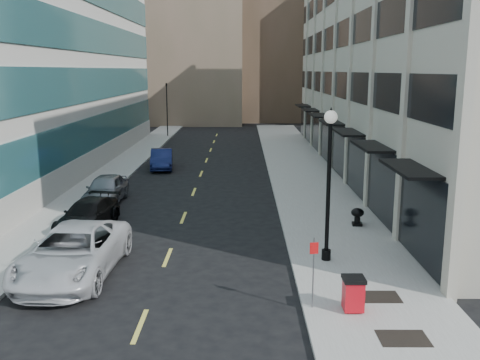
{
  "coord_description": "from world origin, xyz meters",
  "views": [
    {
      "loc": [
        3.08,
        -12.8,
        7.54
      ],
      "look_at": [
        2.95,
        12.13,
        2.39
      ],
      "focal_mm": 40.0,
      "sensor_mm": 36.0,
      "label": 1
    }
  ],
  "objects_px": {
    "car_white_van": "(73,252)",
    "urn_planter": "(357,215)",
    "lamppost": "(329,172)",
    "sign_post": "(314,263)",
    "car_black_pickup": "(88,215)",
    "car_silver_sedan": "(106,189)",
    "car_blue_sedan": "(162,159)",
    "trash_bin": "(353,293)",
    "traffic_signal": "(166,86)"
  },
  "relations": [
    {
      "from": "trash_bin",
      "to": "sign_post",
      "type": "distance_m",
      "value": 1.54
    },
    {
      "from": "lamppost",
      "to": "sign_post",
      "type": "bearing_deg",
      "value": -104.14
    },
    {
      "from": "traffic_signal",
      "to": "car_silver_sedan",
      "type": "xyz_separation_m",
      "value": [
        0.7,
        -30.85,
        -4.91
      ]
    },
    {
      "from": "car_black_pickup",
      "to": "sign_post",
      "type": "height_order",
      "value": "sign_post"
    },
    {
      "from": "lamppost",
      "to": "urn_planter",
      "type": "bearing_deg",
      "value": 64.99
    },
    {
      "from": "urn_planter",
      "to": "trash_bin",
      "type": "bearing_deg",
      "value": -102.65
    },
    {
      "from": "car_black_pickup",
      "to": "car_blue_sedan",
      "type": "bearing_deg",
      "value": 93.37
    },
    {
      "from": "traffic_signal",
      "to": "car_black_pickup",
      "type": "relative_size",
      "value": 1.46
    },
    {
      "from": "traffic_signal",
      "to": "sign_post",
      "type": "relative_size",
      "value": 3.02
    },
    {
      "from": "traffic_signal",
      "to": "car_white_van",
      "type": "height_order",
      "value": "traffic_signal"
    },
    {
      "from": "car_white_van",
      "to": "car_blue_sedan",
      "type": "relative_size",
      "value": 1.42
    },
    {
      "from": "car_blue_sedan",
      "to": "trash_bin",
      "type": "bearing_deg",
      "value": -75.81
    },
    {
      "from": "car_black_pickup",
      "to": "car_blue_sedan",
      "type": "xyz_separation_m",
      "value": [
        1.19,
        15.97,
        0.07
      ]
    },
    {
      "from": "sign_post",
      "to": "urn_planter",
      "type": "bearing_deg",
      "value": 61.73
    },
    {
      "from": "car_white_van",
      "to": "sign_post",
      "type": "distance_m",
      "value": 9.05
    },
    {
      "from": "sign_post",
      "to": "car_black_pickup",
      "type": "bearing_deg",
      "value": 128.74
    },
    {
      "from": "car_blue_sedan",
      "to": "urn_planter",
      "type": "xyz_separation_m",
      "value": [
        11.84,
        -15.85,
        -0.09
      ]
    },
    {
      "from": "lamppost",
      "to": "traffic_signal",
      "type": "bearing_deg",
      "value": 106.32
    },
    {
      "from": "sign_post",
      "to": "urn_planter",
      "type": "relative_size",
      "value": 2.7
    },
    {
      "from": "car_silver_sedan",
      "to": "urn_planter",
      "type": "xyz_separation_m",
      "value": [
        13.44,
        -5.0,
        -0.14
      ]
    },
    {
      "from": "car_black_pickup",
      "to": "urn_planter",
      "type": "bearing_deg",
      "value": 8.17
    },
    {
      "from": "trash_bin",
      "to": "sign_post",
      "type": "bearing_deg",
      "value": 169.04
    },
    {
      "from": "car_silver_sedan",
      "to": "car_blue_sedan",
      "type": "relative_size",
      "value": 1.03
    },
    {
      "from": "car_white_van",
      "to": "lamppost",
      "type": "bearing_deg",
      "value": 10.13
    },
    {
      "from": "trash_bin",
      "to": "urn_planter",
      "type": "height_order",
      "value": "trash_bin"
    },
    {
      "from": "sign_post",
      "to": "urn_planter",
      "type": "height_order",
      "value": "sign_post"
    },
    {
      "from": "trash_bin",
      "to": "sign_post",
      "type": "height_order",
      "value": "sign_post"
    },
    {
      "from": "car_blue_sedan",
      "to": "sign_post",
      "type": "relative_size",
      "value": 2.0
    },
    {
      "from": "lamppost",
      "to": "sign_post",
      "type": "xyz_separation_m",
      "value": [
        -1.1,
        -4.37,
        -2.05
      ]
    },
    {
      "from": "trash_bin",
      "to": "urn_planter",
      "type": "distance_m",
      "value": 9.62
    },
    {
      "from": "car_silver_sedan",
      "to": "lamppost",
      "type": "relative_size",
      "value": 0.79
    },
    {
      "from": "car_silver_sedan",
      "to": "sign_post",
      "type": "height_order",
      "value": "sign_post"
    },
    {
      "from": "car_white_van",
      "to": "urn_planter",
      "type": "xyz_separation_m",
      "value": [
        11.84,
        6.15,
        -0.25
      ]
    },
    {
      "from": "car_silver_sedan",
      "to": "sign_post",
      "type": "distance_m",
      "value": 17.41
    },
    {
      "from": "car_black_pickup",
      "to": "sign_post",
      "type": "bearing_deg",
      "value": -35.35
    },
    {
      "from": "car_black_pickup",
      "to": "urn_planter",
      "type": "distance_m",
      "value": 13.03
    },
    {
      "from": "traffic_signal",
      "to": "car_blue_sedan",
      "type": "relative_size",
      "value": 1.51
    },
    {
      "from": "car_black_pickup",
      "to": "car_silver_sedan",
      "type": "bearing_deg",
      "value": 102.18
    },
    {
      "from": "car_white_van",
      "to": "lamppost",
      "type": "relative_size",
      "value": 1.09
    },
    {
      "from": "traffic_signal",
      "to": "car_white_van",
      "type": "relative_size",
      "value": 1.06
    },
    {
      "from": "car_black_pickup",
      "to": "car_silver_sedan",
      "type": "relative_size",
      "value": 1.0
    },
    {
      "from": "car_blue_sedan",
      "to": "lamppost",
      "type": "height_order",
      "value": "lamppost"
    },
    {
      "from": "car_white_van",
      "to": "urn_planter",
      "type": "bearing_deg",
      "value": 29.53
    },
    {
      "from": "car_black_pickup",
      "to": "trash_bin",
      "type": "distance_m",
      "value": 14.32
    },
    {
      "from": "lamppost",
      "to": "sign_post",
      "type": "height_order",
      "value": "lamppost"
    },
    {
      "from": "car_white_van",
      "to": "car_black_pickup",
      "type": "xyz_separation_m",
      "value": [
        -1.19,
        6.03,
        -0.22
      ]
    },
    {
      "from": "car_black_pickup",
      "to": "sign_post",
      "type": "xyz_separation_m",
      "value": [
        9.69,
        -9.04,
        0.96
      ]
    },
    {
      "from": "traffic_signal",
      "to": "trash_bin",
      "type": "height_order",
      "value": "traffic_signal"
    },
    {
      "from": "lamppost",
      "to": "car_silver_sedan",
      "type": "bearing_deg",
      "value": 138.84
    },
    {
      "from": "car_blue_sedan",
      "to": "sign_post",
      "type": "height_order",
      "value": "sign_post"
    }
  ]
}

